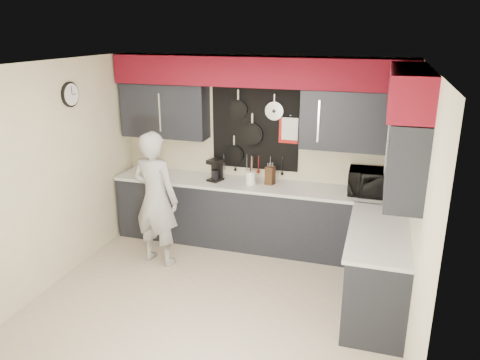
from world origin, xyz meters
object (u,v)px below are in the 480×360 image
(microwave, at_px, (372,182))
(person, at_px, (156,199))
(knife_block, at_px, (270,176))
(utensil_crock, at_px, (251,178))
(coffee_maker, at_px, (216,169))

(microwave, bearing_deg, person, -163.40)
(microwave, height_order, knife_block, microwave)
(person, bearing_deg, microwave, -152.45)
(utensil_crock, bearing_deg, microwave, 1.52)
(microwave, height_order, utensil_crock, microwave)
(knife_block, bearing_deg, microwave, 10.84)
(microwave, relative_size, coffee_maker, 1.96)
(knife_block, bearing_deg, person, -133.99)
(utensil_crock, xyz_separation_m, person, (-1.03, -0.79, -0.13))
(utensil_crock, relative_size, person, 0.10)
(coffee_maker, relative_size, person, 0.17)
(person, bearing_deg, utensil_crock, -132.62)
(microwave, height_order, coffee_maker, microwave)
(knife_block, distance_m, utensil_crock, 0.26)
(microwave, xyz_separation_m, coffee_maker, (-2.09, -0.01, -0.01))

